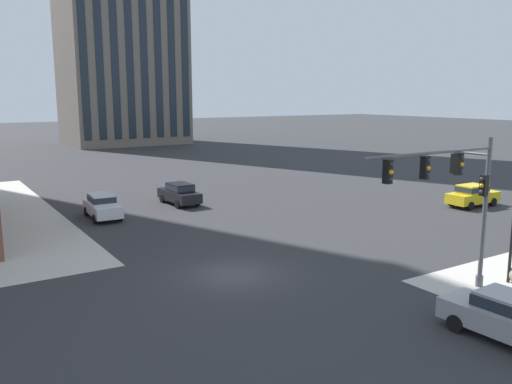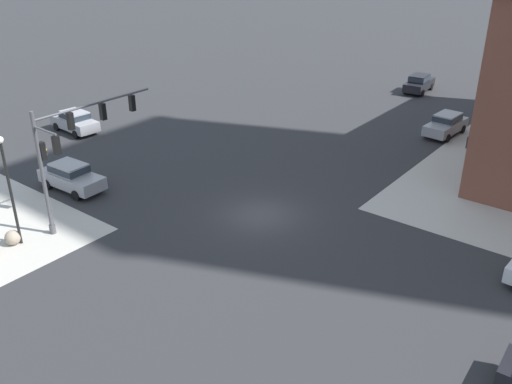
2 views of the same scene
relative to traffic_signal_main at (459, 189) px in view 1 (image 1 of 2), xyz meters
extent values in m
plane|color=#2D2D30|center=(-6.73, 7.18, -4.59)|extent=(320.00, 320.00, 0.00)
cylinder|color=#4C4C51|center=(1.67, -0.18, -4.34)|extent=(0.32, 0.32, 0.50)
cylinder|color=#4C4C51|center=(1.67, -0.18, -1.24)|extent=(0.20, 0.20, 6.69)
cylinder|color=#4C4C51|center=(-1.99, -0.18, 1.63)|extent=(7.32, 0.12, 0.12)
cylinder|color=#4C4C51|center=(1.67, 0.72, 1.33)|extent=(0.11, 1.80, 0.11)
cube|color=black|center=(-0.36, -0.18, 1.08)|extent=(0.28, 0.28, 0.90)
sphere|color=#282828|center=(-0.36, -0.34, 1.36)|extent=(0.18, 0.18, 0.18)
sphere|color=orange|center=(-0.36, -0.34, 1.08)|extent=(0.18, 0.18, 0.18)
sphere|color=#282828|center=(-0.36, -0.34, 0.80)|extent=(0.18, 0.18, 0.18)
cube|color=black|center=(-2.39, -0.18, 1.08)|extent=(0.28, 0.28, 0.90)
sphere|color=#282828|center=(-2.39, -0.34, 1.36)|extent=(0.18, 0.18, 0.18)
sphere|color=orange|center=(-2.39, -0.34, 1.08)|extent=(0.18, 0.18, 0.18)
sphere|color=#282828|center=(-2.39, -0.34, 0.80)|extent=(0.18, 0.18, 0.18)
cube|color=black|center=(-4.43, -0.18, 1.08)|extent=(0.28, 0.28, 0.90)
sphere|color=#282828|center=(-4.43, -0.34, 1.36)|extent=(0.18, 0.18, 0.18)
sphere|color=orange|center=(-4.43, -0.34, 1.08)|extent=(0.18, 0.18, 0.18)
sphere|color=#282828|center=(-4.43, -0.34, 0.80)|extent=(0.18, 0.18, 0.18)
cube|color=black|center=(1.47, -0.18, 0.03)|extent=(0.28, 0.28, 0.90)
sphere|color=#282828|center=(1.31, -0.18, 0.31)|extent=(0.18, 0.18, 0.18)
sphere|color=orange|center=(1.31, -0.18, 0.03)|extent=(0.18, 0.18, 0.18)
sphere|color=#282828|center=(1.31, -0.18, -0.25)|extent=(0.18, 0.18, 0.18)
cube|color=black|center=(1.67, 1.52, 0.78)|extent=(0.28, 0.28, 0.90)
sphere|color=#282828|center=(1.67, 1.36, 1.06)|extent=(0.18, 0.18, 0.18)
sphere|color=orange|center=(1.67, 1.36, 0.78)|extent=(0.18, 0.18, 0.18)
sphere|color=#282828|center=(1.67, 1.36, 0.50)|extent=(0.18, 0.18, 0.18)
cube|color=gold|center=(16.71, 10.90, -3.89)|extent=(4.42, 1.82, 0.76)
cube|color=gold|center=(16.56, 10.90, -3.21)|extent=(2.13, 1.53, 0.60)
cube|color=#232D38|center=(16.56, 10.90, -3.21)|extent=(2.22, 1.56, 0.40)
cylinder|color=black|center=(18.08, 11.72, -4.27)|extent=(0.64, 0.23, 0.64)
cylinder|color=black|center=(18.06, 10.05, -4.27)|extent=(0.64, 0.23, 0.64)
cylinder|color=black|center=(15.36, 11.76, -4.27)|extent=(0.64, 0.23, 0.64)
cylinder|color=black|center=(15.33, 10.08, -4.27)|extent=(0.64, 0.23, 0.64)
cube|color=black|center=(-2.04, 23.77, -3.89)|extent=(1.92, 4.46, 0.76)
cube|color=black|center=(-2.04, 23.62, -3.21)|extent=(1.57, 2.17, 0.60)
cube|color=#232D38|center=(-2.04, 23.62, -3.21)|extent=(1.61, 2.25, 0.40)
cylinder|color=black|center=(-2.93, 25.10, -4.27)|extent=(0.24, 0.65, 0.64)
cylinder|color=black|center=(-1.26, 25.16, -4.27)|extent=(0.24, 0.65, 0.64)
cylinder|color=black|center=(-2.83, 22.37, -4.27)|extent=(0.24, 0.65, 0.64)
cylinder|color=black|center=(-1.16, 22.43, -4.27)|extent=(0.24, 0.65, 0.64)
cube|color=#99999E|center=(-2.26, -3.90, -3.89)|extent=(1.97, 4.48, 0.76)
cube|color=#99999E|center=(-2.25, -4.05, -3.21)|extent=(1.59, 2.18, 0.60)
cube|color=#232D38|center=(-2.25, -4.05, -3.21)|extent=(1.63, 2.27, 0.40)
cylinder|color=black|center=(-3.16, -2.58, -4.27)|extent=(0.25, 0.65, 0.64)
cylinder|color=black|center=(-1.49, -2.50, -4.27)|extent=(0.25, 0.65, 0.64)
cube|color=silver|center=(-8.55, 22.19, -3.89)|extent=(1.99, 4.49, 0.76)
cube|color=silver|center=(-8.55, 22.34, -3.21)|extent=(1.60, 2.19, 0.60)
cube|color=#232D38|center=(-8.55, 22.34, -3.21)|extent=(1.64, 2.28, 0.40)
cylinder|color=black|center=(-7.79, 20.79, -4.27)|extent=(0.25, 0.65, 0.64)
cylinder|color=black|center=(-9.46, 20.87, -4.27)|extent=(0.25, 0.65, 0.64)
cylinder|color=black|center=(-7.65, 23.51, -4.27)|extent=(0.25, 0.65, 0.64)
cylinder|color=black|center=(-9.32, 23.60, -4.27)|extent=(0.25, 0.65, 0.64)
camera|label=1|loc=(-18.88, -13.82, 3.84)|focal=37.15mm
camera|label=2|loc=(15.19, 23.98, 10.12)|focal=39.01mm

